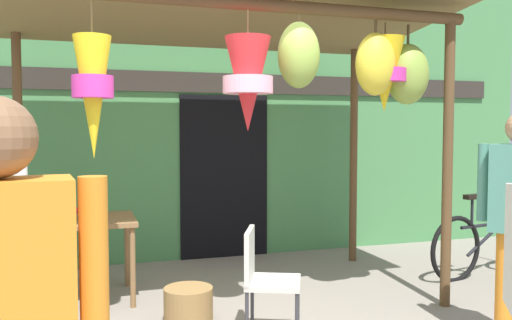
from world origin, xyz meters
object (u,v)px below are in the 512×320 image
flower_heap_on_table (47,212)px  parked_bicycle (489,243)px  display_table (56,228)px  folding_chair (263,274)px  wicker_basket_by_table (188,306)px

flower_heap_on_table → parked_bicycle: bearing=-5.1°
parked_bicycle → display_table: bearing=174.8°
flower_heap_on_table → folding_chair: 2.14m
folding_chair → flower_heap_on_table: bearing=139.0°
wicker_basket_by_table → parked_bicycle: (3.40, 0.48, 0.20)m
display_table → parked_bicycle: parked_bicycle is taller
flower_heap_on_table → folding_chair: size_ratio=0.68×
display_table → parked_bicycle: (4.45, -0.41, -0.34)m
flower_heap_on_table → parked_bicycle: (4.52, -0.40, -0.50)m
flower_heap_on_table → folding_chair: (1.59, -1.38, -0.34)m
flower_heap_on_table → parked_bicycle: size_ratio=0.33×
display_table → flower_heap_on_table: (-0.07, -0.00, 0.15)m
flower_heap_on_table → folding_chair: bearing=-41.0°
flower_heap_on_table → folding_chair: flower_heap_on_table is taller
wicker_basket_by_table → parked_bicycle: bearing=8.1°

